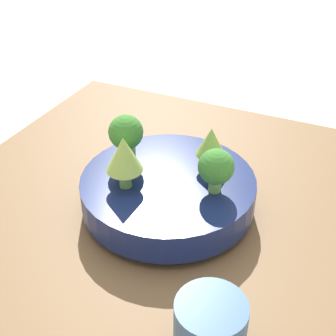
{
  "coord_description": "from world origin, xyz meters",
  "views": [
    {
      "loc": [
        0.52,
        0.28,
        0.52
      ],
      "look_at": [
        -0.02,
        0.03,
        0.12
      ],
      "focal_mm": 50.0,
      "sensor_mm": 36.0,
      "label": 1
    }
  ],
  "objects": [
    {
      "name": "broccoli_floret_back",
      "position": [
        -0.02,
        0.11,
        0.14
      ],
      "size": [
        0.05,
        0.05,
        0.07
      ],
      "color": "#6BA34C",
      "rests_on": "bowl"
    },
    {
      "name": "bowl",
      "position": [
        -0.02,
        0.03,
        0.07
      ],
      "size": [
        0.28,
        0.28,
        0.06
      ],
      "color": "navy",
      "rests_on": "table"
    },
    {
      "name": "romanesco_piece_far",
      "position": [
        -0.08,
        0.08,
        0.14
      ],
      "size": [
        0.05,
        0.05,
        0.07
      ],
      "color": "#6BA34C",
      "rests_on": "bowl"
    },
    {
      "name": "ground_plane",
      "position": [
        0.0,
        0.0,
        0.0
      ],
      "size": [
        6.0,
        6.0,
        0.0
      ],
      "primitive_type": "plane",
      "color": "beige"
    },
    {
      "name": "table",
      "position": [
        0.0,
        0.0,
        0.02
      ],
      "size": [
        0.83,
        0.73,
        0.03
      ],
      "color": "brown",
      "rests_on": "ground_plane"
    },
    {
      "name": "cup",
      "position": [
        0.2,
        0.18,
        0.08
      ],
      "size": [
        0.08,
        0.08,
        0.09
      ],
      "color": "#33567F",
      "rests_on": "table"
    },
    {
      "name": "romanesco_piece_near",
      "position": [
        0.02,
        -0.02,
        0.15
      ],
      "size": [
        0.06,
        0.06,
        0.09
      ],
      "color": "#609347",
      "rests_on": "bowl"
    },
    {
      "name": "broccoli_floret_front",
      "position": [
        -0.04,
        -0.05,
        0.15
      ],
      "size": [
        0.06,
        0.06,
        0.08
      ],
      "color": "#6BA34C",
      "rests_on": "bowl"
    }
  ]
}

